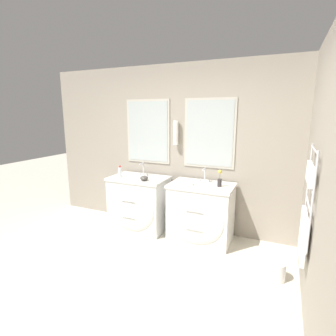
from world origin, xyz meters
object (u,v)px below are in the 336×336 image
(vanity_left, at_px, (138,203))
(waste_bin, at_px, (276,270))
(toiletry_bottle, at_px, (120,172))
(flower_vase, at_px, (220,180))
(vanity_right, at_px, (200,213))
(amenity_bowl, at_px, (144,178))

(vanity_left, distance_m, waste_bin, 2.21)
(waste_bin, bearing_deg, vanity_left, 165.56)
(toiletry_bottle, relative_size, flower_vase, 0.76)
(vanity_right, relative_size, amenity_bowl, 7.42)
(flower_vase, distance_m, waste_bin, 1.30)
(vanity_left, xyz_separation_m, flower_vase, (1.30, 0.02, 0.52))
(vanity_left, xyz_separation_m, amenity_bowl, (0.18, -0.11, 0.46))
(vanity_right, height_order, waste_bin, vanity_right)
(toiletry_bottle, bearing_deg, amenity_bowl, -6.34)
(vanity_right, xyz_separation_m, amenity_bowl, (-0.86, -0.11, 0.46))
(vanity_left, bearing_deg, flower_vase, 0.95)
(toiletry_bottle, distance_m, flower_vase, 1.59)
(vanity_right, height_order, flower_vase, flower_vase)
(vanity_left, relative_size, vanity_right, 1.00)
(vanity_left, height_order, waste_bin, vanity_left)
(vanity_left, relative_size, waste_bin, 4.23)
(vanity_right, distance_m, toiletry_bottle, 1.42)
(vanity_right, height_order, amenity_bowl, amenity_bowl)
(toiletry_bottle, bearing_deg, vanity_right, 2.56)
(vanity_left, height_order, toiletry_bottle, toiletry_bottle)
(flower_vase, bearing_deg, vanity_left, -179.05)
(flower_vase, xyz_separation_m, waste_bin, (0.81, -0.57, -0.84))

